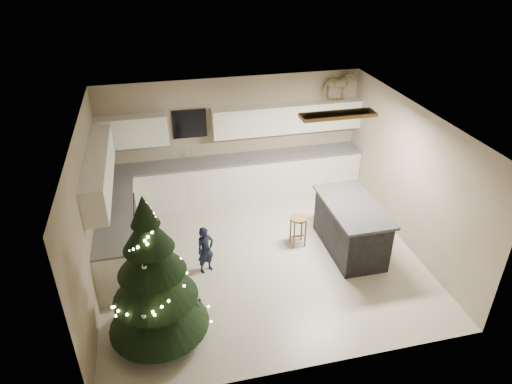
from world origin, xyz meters
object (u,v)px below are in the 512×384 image
toddler (206,250)px  rocking_horse (338,86)px  christmas_tree (154,284)px  island (350,227)px  bar_stool (298,224)px

toddler → rocking_horse: bearing=12.1°
christmas_tree → toddler: christmas_tree is taller
island → toddler: bearing=-179.6°
island → bar_stool: bearing=158.1°
bar_stool → rocking_horse: 3.18m
island → rocking_horse: 3.13m
rocking_horse → bar_stool: bearing=137.8°
island → rocking_horse: (0.60, 2.47, 1.83)m
bar_stool → toddler: toddler is taller
bar_stool → toddler: size_ratio=0.68×
island → christmas_tree: size_ratio=0.72×
island → toddler: island is taller
island → christmas_tree: christmas_tree is taller
island → toddler: size_ratio=1.95×
toddler → rocking_horse: rocking_horse is taller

